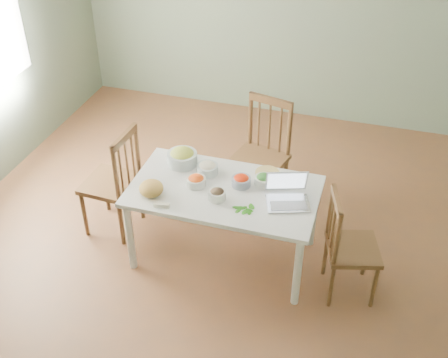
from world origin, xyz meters
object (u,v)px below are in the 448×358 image
(bowl_squash, at_px, (182,157))
(laptop, at_px, (289,193))
(chair_left, at_px, (110,181))
(chair_far, at_px, (258,158))
(chair_right, at_px, (353,247))
(dining_table, at_px, (224,223))
(bread_boule, at_px, (151,188))

(bowl_squash, height_order, laptop, laptop)
(chair_left, bearing_deg, chair_far, 123.98)
(chair_right, bearing_deg, chair_left, 69.28)
(dining_table, distance_m, bowl_squash, 0.65)
(chair_left, distance_m, bread_boule, 0.66)
(dining_table, relative_size, laptop, 4.61)
(chair_right, distance_m, laptop, 0.63)
(bowl_squash, relative_size, laptop, 0.78)
(dining_table, bearing_deg, chair_far, 83.07)
(dining_table, bearing_deg, bowl_squash, 150.89)
(laptop, bearing_deg, bowl_squash, 144.86)
(dining_table, relative_size, chair_far, 1.42)
(chair_left, height_order, bowl_squash, chair_left)
(chair_far, height_order, bowl_squash, chair_far)
(chair_right, height_order, laptop, laptop)
(chair_far, relative_size, bowl_squash, 4.19)
(dining_table, bearing_deg, chair_right, -5.41)
(dining_table, height_order, bowl_squash, bowl_squash)
(bread_boule, distance_m, laptop, 1.04)
(chair_right, bearing_deg, chair_far, 31.81)
(bowl_squash, xyz_separation_m, laptop, (0.95, -0.28, 0.04))
(chair_right, bearing_deg, laptop, 67.86)
(chair_far, distance_m, chair_left, 1.33)
(dining_table, relative_size, chair_left, 1.47)
(laptop, bearing_deg, chair_right, -24.91)
(chair_left, bearing_deg, chair_right, 88.02)
(chair_left, bearing_deg, bowl_squash, 107.66)
(bread_boule, height_order, laptop, laptop)
(bowl_squash, bearing_deg, laptop, -16.54)
(chair_far, bearing_deg, bowl_squash, -121.30)
(dining_table, distance_m, chair_right, 1.05)
(chair_left, height_order, laptop, chair_left)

